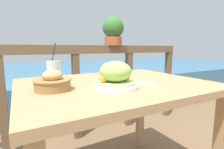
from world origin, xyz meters
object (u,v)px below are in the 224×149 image
(salad_plate, at_px, (115,77))
(potted_plant, at_px, (113,31))
(bread_basket, at_px, (53,82))
(drink_glass, at_px, (54,72))

(salad_plate, xyz_separation_m, potted_plant, (0.54, 0.99, 0.35))
(salad_plate, xyz_separation_m, bread_basket, (-0.31, 0.12, -0.02))
(potted_plant, bearing_deg, drink_glass, -139.08)
(bread_basket, bearing_deg, potted_plant, 45.93)
(salad_plate, height_order, bread_basket, salad_plate)
(salad_plate, height_order, drink_glass, drink_glass)
(salad_plate, bearing_deg, drink_glass, 131.99)
(drink_glass, relative_size, bread_basket, 1.28)
(salad_plate, bearing_deg, bread_basket, 158.73)
(drink_glass, xyz_separation_m, bread_basket, (-0.04, -0.18, -0.03))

